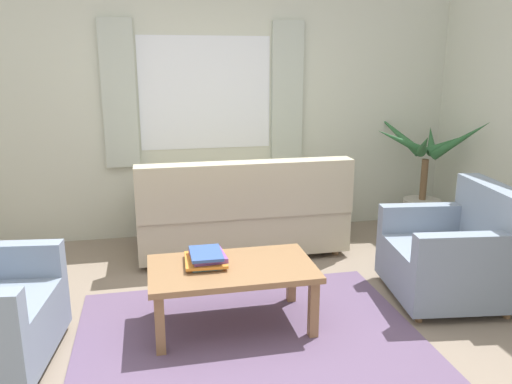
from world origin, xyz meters
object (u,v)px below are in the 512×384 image
Objects in this scene: armchair_right at (454,254)px; potted_plant at (423,185)px; couch at (242,215)px; book_stack_on_table at (206,258)px; coffee_table at (232,274)px.

armchair_right is 1.60m from potted_plant.
couch reaches higher than book_stack_on_table.
potted_plant reaches higher than couch.
potted_plant reaches higher than armchair_right.
coffee_table is 0.86× the size of potted_plant.
couch is 2.03× the size of armchair_right.
couch is at bearing -173.65° from potted_plant.
book_stack_on_table is 2.87m from potted_plant.
coffee_table is at bearing -80.12° from armchair_right.
coffee_table is (-1.71, -0.08, 0.03)m from armchair_right.
potted_plant is at bearing 34.31° from coffee_table.
book_stack_on_table reaches higher than coffee_table.
couch is 1.73× the size of coffee_table.
armchair_right is 1.71m from coffee_table.
armchair_right is 0.74× the size of potted_plant.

